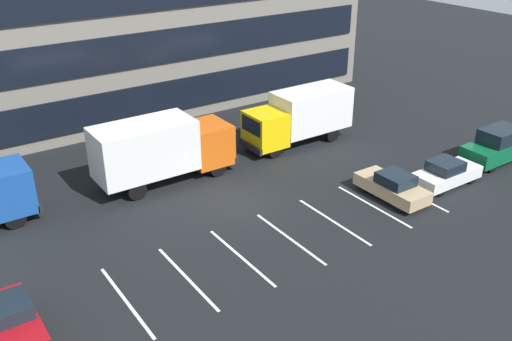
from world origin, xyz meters
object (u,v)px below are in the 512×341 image
(sedan_maroon, at_px, (13,320))
(suv_forest, at_px, (497,146))
(box_truck_yellow, at_px, (300,115))
(sedan_tan, at_px, (392,186))
(sedan_white, at_px, (446,173))
(box_truck_orange, at_px, (162,148))

(sedan_maroon, relative_size, suv_forest, 0.86)
(sedan_maroon, bearing_deg, box_truck_yellow, 22.80)
(sedan_tan, xyz_separation_m, sedan_white, (3.71, -0.60, -0.00))
(box_truck_orange, bearing_deg, suv_forest, -26.47)
(box_truck_yellow, bearing_deg, suv_forest, -48.17)
(box_truck_orange, relative_size, sedan_maroon, 2.02)
(box_truck_yellow, xyz_separation_m, suv_forest, (8.23, -9.19, -0.95))
(sedan_tan, distance_m, sedan_maroon, 19.70)
(sedan_white, bearing_deg, suv_forest, 3.91)
(sedan_tan, xyz_separation_m, suv_forest, (8.87, -0.25, 0.31))
(suv_forest, bearing_deg, sedan_tan, 178.41)
(box_truck_orange, bearing_deg, sedan_white, -35.81)
(box_truck_yellow, distance_m, sedan_white, 10.11)
(suv_forest, bearing_deg, sedan_white, -176.09)
(sedan_maroon, bearing_deg, sedan_white, -2.44)
(box_truck_orange, height_order, box_truck_yellow, box_truck_orange)
(sedan_white, relative_size, sedan_maroon, 1.04)
(sedan_maroon, xyz_separation_m, suv_forest, (28.56, -0.65, 0.34))
(box_truck_orange, height_order, sedan_maroon, box_truck_orange)
(box_truck_orange, distance_m, box_truck_yellow, 10.00)
(sedan_white, bearing_deg, box_truck_yellow, 107.83)
(sedan_tan, relative_size, sedan_white, 1.00)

